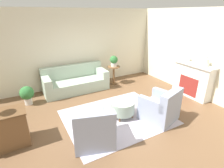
{
  "coord_description": "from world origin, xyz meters",
  "views": [
    {
      "loc": [
        -2.08,
        -3.5,
        2.65
      ],
      "look_at": [
        0.15,
        0.55,
        0.75
      ],
      "focal_mm": 28.0,
      "sensor_mm": 36.0,
      "label": 1
    }
  ],
  "objects_px": {
    "side_table": "(114,72)",
    "vase_mantel_far": "(206,62)",
    "couch": "(76,82)",
    "vase_mantel_near": "(187,58)",
    "potted_plant_on_side_table": "(114,61)",
    "potted_plant_floor": "(27,94)",
    "armchair_left": "(94,130)",
    "ottoman_table": "(122,107)",
    "armchair_right": "(161,108)"
  },
  "relations": [
    {
      "from": "armchair_right",
      "to": "potted_plant_on_side_table",
      "type": "xyz_separation_m",
      "value": [
        0.16,
        2.79,
        0.6
      ]
    },
    {
      "from": "side_table",
      "to": "vase_mantel_far",
      "type": "height_order",
      "value": "vase_mantel_far"
    },
    {
      "from": "armchair_left",
      "to": "vase_mantel_far",
      "type": "relative_size",
      "value": 3.22
    },
    {
      "from": "ottoman_table",
      "to": "potted_plant_floor",
      "type": "xyz_separation_m",
      "value": [
        -2.18,
        1.99,
        0.06
      ]
    },
    {
      "from": "armchair_left",
      "to": "side_table",
      "type": "xyz_separation_m",
      "value": [
        2.05,
        2.79,
        0.13
      ]
    },
    {
      "from": "couch",
      "to": "armchair_left",
      "type": "xyz_separation_m",
      "value": [
        -0.54,
        -2.92,
        0.03
      ]
    },
    {
      "from": "vase_mantel_far",
      "to": "potted_plant_on_side_table",
      "type": "height_order",
      "value": "vase_mantel_far"
    },
    {
      "from": "armchair_left",
      "to": "ottoman_table",
      "type": "relative_size",
      "value": 1.54
    },
    {
      "from": "couch",
      "to": "vase_mantel_near",
      "type": "height_order",
      "value": "vase_mantel_near"
    },
    {
      "from": "potted_plant_on_side_table",
      "to": "potted_plant_floor",
      "type": "bearing_deg",
      "value": -176.5
    },
    {
      "from": "couch",
      "to": "side_table",
      "type": "relative_size",
      "value": 3.13
    },
    {
      "from": "ottoman_table",
      "to": "potted_plant_on_side_table",
      "type": "relative_size",
      "value": 1.6
    },
    {
      "from": "armchair_left",
      "to": "potted_plant_floor",
      "type": "bearing_deg",
      "value": 112.73
    },
    {
      "from": "vase_mantel_far",
      "to": "potted_plant_floor",
      "type": "distance_m",
      "value": 5.5
    },
    {
      "from": "ottoman_table",
      "to": "vase_mantel_far",
      "type": "xyz_separation_m",
      "value": [
        2.71,
        -0.36,
        0.97
      ]
    },
    {
      "from": "couch",
      "to": "armchair_left",
      "type": "relative_size",
      "value": 2.19
    },
    {
      "from": "ottoman_table",
      "to": "armchair_left",
      "type": "bearing_deg",
      "value": -150.88
    },
    {
      "from": "armchair_right",
      "to": "couch",
      "type": "bearing_deg",
      "value": 114.85
    },
    {
      "from": "potted_plant_on_side_table",
      "to": "potted_plant_floor",
      "type": "distance_m",
      "value": 3.2
    },
    {
      "from": "armchair_right",
      "to": "potted_plant_on_side_table",
      "type": "distance_m",
      "value": 2.86
    },
    {
      "from": "couch",
      "to": "vase_mantel_near",
      "type": "relative_size",
      "value": 9.79
    },
    {
      "from": "vase_mantel_far",
      "to": "couch",
      "type": "bearing_deg",
      "value": 140.67
    },
    {
      "from": "ottoman_table",
      "to": "potted_plant_floor",
      "type": "height_order",
      "value": "potted_plant_floor"
    },
    {
      "from": "side_table",
      "to": "armchair_right",
      "type": "bearing_deg",
      "value": -93.27
    },
    {
      "from": "armchair_left",
      "to": "potted_plant_on_side_table",
      "type": "relative_size",
      "value": 2.46
    },
    {
      "from": "armchair_left",
      "to": "vase_mantel_near",
      "type": "height_order",
      "value": "vase_mantel_near"
    },
    {
      "from": "couch",
      "to": "armchair_right",
      "type": "height_order",
      "value": "armchair_right"
    },
    {
      "from": "couch",
      "to": "potted_plant_floor",
      "type": "height_order",
      "value": "couch"
    },
    {
      "from": "couch",
      "to": "potted_plant_on_side_table",
      "type": "distance_m",
      "value": 1.64
    },
    {
      "from": "potted_plant_on_side_table",
      "to": "ottoman_table",
      "type": "bearing_deg",
      "value": -113.77
    },
    {
      "from": "armchair_right",
      "to": "side_table",
      "type": "height_order",
      "value": "armchair_right"
    },
    {
      "from": "couch",
      "to": "armchair_left",
      "type": "distance_m",
      "value": 2.97
    },
    {
      "from": "ottoman_table",
      "to": "vase_mantel_far",
      "type": "height_order",
      "value": "vase_mantel_far"
    },
    {
      "from": "vase_mantel_near",
      "to": "potted_plant_on_side_table",
      "type": "height_order",
      "value": "vase_mantel_near"
    },
    {
      "from": "couch",
      "to": "armchair_right",
      "type": "bearing_deg",
      "value": -65.15
    },
    {
      "from": "couch",
      "to": "side_table",
      "type": "bearing_deg",
      "value": -4.89
    },
    {
      "from": "couch",
      "to": "armchair_right",
      "type": "distance_m",
      "value": 3.22
    },
    {
      "from": "couch",
      "to": "vase_mantel_far",
      "type": "relative_size",
      "value": 7.06
    },
    {
      "from": "armchair_right",
      "to": "vase_mantel_near",
      "type": "xyz_separation_m",
      "value": [
        1.91,
        0.94,
        0.88
      ]
    },
    {
      "from": "potted_plant_on_side_table",
      "to": "vase_mantel_near",
      "type": "bearing_deg",
      "value": -46.5
    },
    {
      "from": "armchair_left",
      "to": "potted_plant_on_side_table",
      "type": "xyz_separation_m",
      "value": [
        2.05,
        2.79,
        0.6
      ]
    },
    {
      "from": "ottoman_table",
      "to": "side_table",
      "type": "relative_size",
      "value": 0.93
    },
    {
      "from": "vase_mantel_far",
      "to": "potted_plant_floor",
      "type": "xyz_separation_m",
      "value": [
        -4.89,
        2.35,
        -0.91
      ]
    },
    {
      "from": "armchair_right",
      "to": "potted_plant_floor",
      "type": "relative_size",
      "value": 1.73
    },
    {
      "from": "armchair_right",
      "to": "ottoman_table",
      "type": "bearing_deg",
      "value": 142.71
    },
    {
      "from": "couch",
      "to": "vase_mantel_near",
      "type": "distance_m",
      "value": 3.92
    },
    {
      "from": "armchair_left",
      "to": "ottoman_table",
      "type": "bearing_deg",
      "value": 29.12
    },
    {
      "from": "side_table",
      "to": "armchair_left",
      "type": "bearing_deg",
      "value": -126.37
    },
    {
      "from": "couch",
      "to": "armchair_left",
      "type": "bearing_deg",
      "value": -100.54
    },
    {
      "from": "side_table",
      "to": "couch",
      "type": "bearing_deg",
      "value": 175.11
    }
  ]
}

